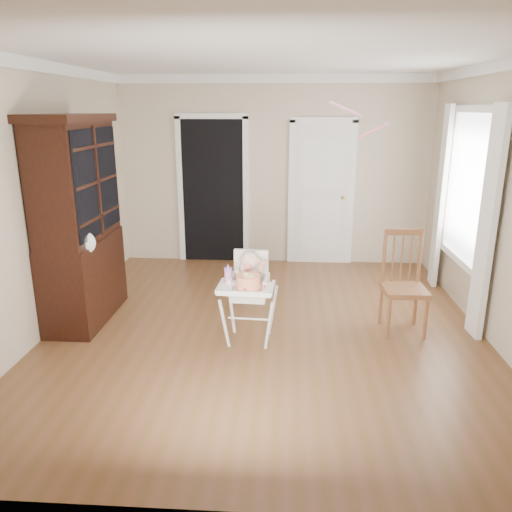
# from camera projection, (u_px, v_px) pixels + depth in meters

# --- Properties ---
(floor) EXTENTS (5.00, 5.00, 0.00)m
(floor) POSITION_uv_depth(u_px,v_px,m) (265.00, 329.00, 5.28)
(floor) COLOR brown
(floor) RESTS_ON ground
(ceiling) EXTENTS (5.00, 5.00, 0.00)m
(ceiling) POSITION_uv_depth(u_px,v_px,m) (267.00, 56.00, 4.51)
(ceiling) COLOR white
(ceiling) RESTS_ON wall_back
(wall_back) EXTENTS (4.50, 0.00, 4.50)m
(wall_back) POSITION_uv_depth(u_px,v_px,m) (274.00, 172.00, 7.28)
(wall_back) COLOR beige
(wall_back) RESTS_ON floor
(wall_left) EXTENTS (0.00, 5.00, 5.00)m
(wall_left) POSITION_uv_depth(u_px,v_px,m) (44.00, 201.00, 5.03)
(wall_left) COLOR beige
(wall_left) RESTS_ON floor
(wall_right) EXTENTS (0.00, 5.00, 5.00)m
(wall_right) POSITION_uv_depth(u_px,v_px,m) (502.00, 206.00, 4.75)
(wall_right) COLOR beige
(wall_right) RESTS_ON floor
(crown_molding) EXTENTS (4.50, 5.00, 0.12)m
(crown_molding) POSITION_uv_depth(u_px,v_px,m) (267.00, 63.00, 4.52)
(crown_molding) COLOR white
(crown_molding) RESTS_ON ceiling
(doorway) EXTENTS (1.06, 0.05, 2.22)m
(doorway) POSITION_uv_depth(u_px,v_px,m) (213.00, 188.00, 7.39)
(doorway) COLOR black
(doorway) RESTS_ON wall_back
(closet_door) EXTENTS (0.96, 0.09, 2.13)m
(closet_door) POSITION_uv_depth(u_px,v_px,m) (321.00, 195.00, 7.31)
(closet_door) COLOR white
(closet_door) RESTS_ON wall_back
(window_right) EXTENTS (0.13, 1.84, 2.30)m
(window_right) POSITION_uv_depth(u_px,v_px,m) (465.00, 198.00, 5.54)
(window_right) COLOR white
(window_right) RESTS_ON wall_right
(high_chair) EXTENTS (0.56, 0.68, 0.92)m
(high_chair) POSITION_uv_depth(u_px,v_px,m) (249.00, 287.00, 4.87)
(high_chair) COLOR white
(high_chair) RESTS_ON floor
(baby) EXTENTS (0.27, 0.21, 0.42)m
(baby) POSITION_uv_depth(u_px,v_px,m) (250.00, 273.00, 4.85)
(baby) COLOR beige
(baby) RESTS_ON high_chair
(cake) EXTENTS (0.29, 0.29, 0.14)m
(cake) POSITION_uv_depth(u_px,v_px,m) (248.00, 282.00, 4.59)
(cake) COLOR silver
(cake) RESTS_ON high_chair
(sippy_cup) EXTENTS (0.08, 0.08, 0.19)m
(sippy_cup) POSITION_uv_depth(u_px,v_px,m) (228.00, 275.00, 4.76)
(sippy_cup) COLOR #CA7BA8
(sippy_cup) RESTS_ON high_chair
(china_cabinet) EXTENTS (0.58, 1.30, 2.19)m
(china_cabinet) POSITION_uv_depth(u_px,v_px,m) (79.00, 222.00, 5.26)
(china_cabinet) COLOR black
(china_cabinet) RESTS_ON floor
(dining_chair) EXTENTS (0.45, 0.45, 1.06)m
(dining_chair) POSITION_uv_depth(u_px,v_px,m) (404.00, 286.00, 5.12)
(dining_chair) COLOR brown
(dining_chair) RESTS_ON floor
(streamer) EXTENTS (0.28, 0.43, 0.15)m
(streamer) POSITION_uv_depth(u_px,v_px,m) (345.00, 109.00, 4.82)
(streamer) COLOR pink
(streamer) RESTS_ON ceiling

